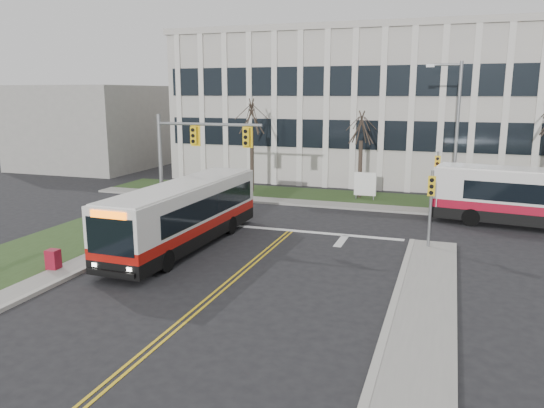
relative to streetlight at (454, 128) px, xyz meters
The scene contains 15 objects.
ground 18.81m from the streetlight, 116.37° to the right, with size 120.00×120.00×0.00m, color black.
sidewalk_east 21.82m from the streetlight, 91.43° to the right, with size 2.00×26.00×0.14m, color #9E9B93.
sidewalk_cross 6.04m from the streetlight, 161.74° to the right, with size 44.00×1.60×0.14m, color #9E9B93.
building_lawn 6.23m from the streetlight, 149.29° to the left, with size 44.00×5.00×0.12m, color #2F461E.
office_building 14.15m from the streetlight, 102.38° to the left, with size 40.00×16.00×12.00m, color beige.
building_annex 35.43m from the streetlight, 163.93° to the left, with size 12.00×12.00×8.00m, color #9E9B93.
mast_arm_signal 16.39m from the streetlight, 146.49° to the right, with size 6.11×0.38×6.20m.
signal_pole_near 9.72m from the streetlight, 95.10° to the right, with size 0.34×0.39×3.80m.
signal_pole_far 2.93m from the streetlight, 136.05° to the right, with size 0.34×0.39×3.80m.
streetlight is the anchor object (origin of this frame).
directory_sign 6.96m from the streetlight, 166.77° to the left, with size 1.50×0.12×2.00m.
tree_left 14.15m from the streetlight, behind, with size 1.80×1.80×7.70m.
tree_mid 6.36m from the streetlight, 161.65° to the left, with size 1.80×1.80×6.82m.
bus_main 17.75m from the streetlight, 133.99° to the right, with size 2.47×11.39×3.04m, color silver, non-canonical shape.
newspaper_box_red 23.94m from the streetlight, 131.32° to the right, with size 0.50×0.45×0.95m, color maroon.
Camera 1 is at (7.96, -18.49, 7.34)m, focal length 35.00 mm.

